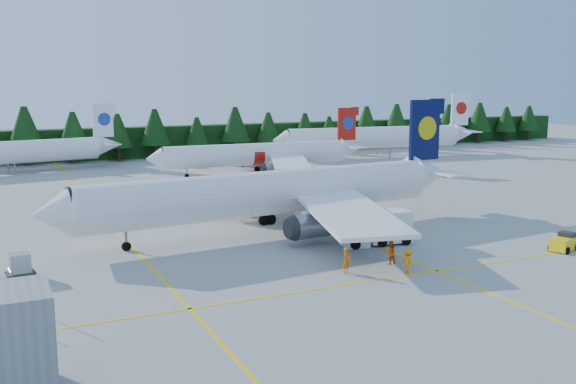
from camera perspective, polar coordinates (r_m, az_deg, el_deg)
name	(u,v)px	position (r m, az deg, el deg)	size (l,w,h in m)	color
ground	(333,261)	(53.37, 3.99, -6.14)	(320.00, 320.00, 0.00)	#9E9E98
taxi_stripe_a	(115,228)	(67.30, -15.09, -3.12)	(0.25, 120.00, 0.01)	yellow
taxi_stripe_b	(293,212)	(73.33, 0.46, -1.75)	(0.25, 120.00, 0.01)	yellow
taxi_stripe_cross	(372,281)	(48.44, 7.49, -7.84)	(80.00, 0.25, 0.01)	yellow
treeline_hedge	(129,143)	(129.75, -13.99, 4.28)	(220.00, 4.00, 6.00)	black
airliner_navy	(260,195)	(62.24, -2.48, -0.24)	(43.66, 35.80, 12.70)	white
airliner_red	(253,155)	(103.43, -3.15, 3.33)	(35.79, 29.42, 10.40)	white
airliner_far_right	(369,137)	(128.43, 7.18, 4.85)	(42.83, 8.26, 12.46)	white
service_truck	(376,228)	(58.84, 7.84, -3.20)	(6.54, 3.06, 3.04)	white
baggage_tug	(564,242)	(61.32, 23.34, -4.14)	(3.07, 2.28, 1.47)	yellow
uld_pair	(1,266)	(52.65, -24.18, -6.00)	(4.83, 1.98, 1.58)	#343728
crew_a	(347,261)	(49.83, 5.23, -6.10)	(0.74, 0.48, 2.02)	#EA6304
crew_b	(390,252)	(52.80, 9.07, -5.31)	(0.95, 0.74, 1.95)	#FF4B05
crew_c	(408,261)	(50.52, 10.62, -6.08)	(0.78, 0.53, 1.89)	orange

